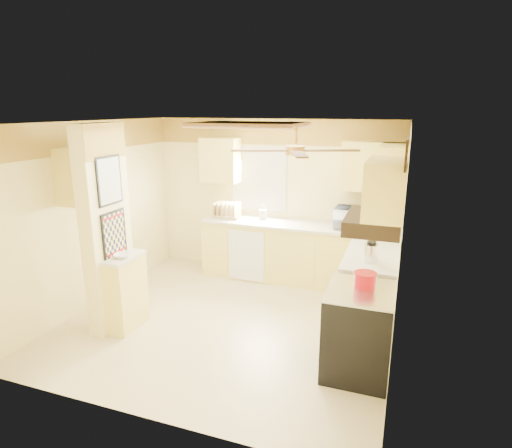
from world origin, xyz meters
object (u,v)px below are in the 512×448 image
at_px(microwave, 355,218).
at_px(dutch_oven, 365,280).
at_px(stove, 358,331).
at_px(kettle, 371,253).
at_px(bowl, 122,256).

bearing_deg(microwave, dutch_oven, 101.77).
height_order(stove, kettle, kettle).
bearing_deg(microwave, bowl, 43.85).
height_order(dutch_oven, kettle, kettle).
relative_size(dutch_oven, kettle, 0.93).
bearing_deg(microwave, kettle, 106.33).
bearing_deg(bowl, dutch_oven, 2.77).
distance_m(stove, kettle, 0.98).
relative_size(microwave, dutch_oven, 2.46).
bearing_deg(bowl, kettle, 16.39).
distance_m(stove, bowl, 2.83).
relative_size(stove, kettle, 3.70).
bearing_deg(dutch_oven, stove, -106.25).
height_order(stove, microwave, microwave).
xyz_separation_m(microwave, bowl, (-2.45, -2.20, -0.13)).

